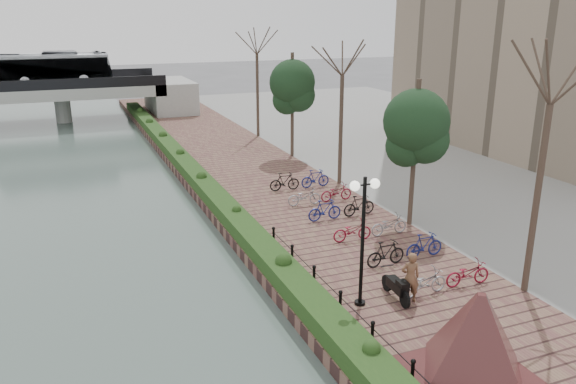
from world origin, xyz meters
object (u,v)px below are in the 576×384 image
motorcycle (396,286)px  granite_monument (477,338)px  pedestrian (410,277)px  lamppost (364,213)px

motorcycle → granite_monument: bearing=-93.2°
pedestrian → motorcycle: bearing=-29.3°
granite_monument → motorcycle: granite_monument is taller
granite_monument → lamppost: size_ratio=0.89×
lamppost → granite_monument: bearing=-81.4°
granite_monument → pedestrian: size_ratio=2.20×
granite_monument → motorcycle: bearing=83.0°
granite_monument → lamppost: lamppost is taller
granite_monument → pedestrian: bearing=78.3°
granite_monument → pedestrian: 4.34m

